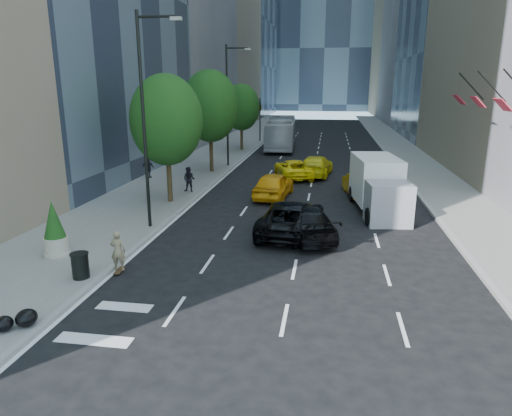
% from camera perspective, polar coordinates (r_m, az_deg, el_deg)
% --- Properties ---
extents(ground, '(160.00, 160.00, 0.00)m').
position_cam_1_polar(ground, '(18.09, 1.65, -7.46)').
color(ground, black).
rests_on(ground, ground).
extents(sidewalk_left, '(6.00, 120.00, 0.15)m').
position_cam_1_polar(sidewalk_left, '(48.37, -4.36, 6.95)').
color(sidewalk_left, slate).
rests_on(sidewalk_left, ground).
extents(sidewalk_right, '(4.00, 120.00, 0.15)m').
position_cam_1_polar(sidewalk_right, '(47.73, 18.57, 6.10)').
color(sidewalk_right, slate).
rests_on(sidewalk_right, ground).
extents(tower_right_far, '(20.00, 24.00, 50.00)m').
position_cam_1_polar(tower_right_far, '(117.67, 20.37, 23.13)').
color(tower_right_far, '#84785B').
rests_on(tower_right_far, ground).
extents(lamp_near, '(2.13, 0.22, 10.00)m').
position_cam_1_polar(lamp_near, '(22.26, -13.53, 11.81)').
color(lamp_near, black).
rests_on(lamp_near, sidewalk_left).
extents(lamp_far, '(2.13, 0.22, 10.00)m').
position_cam_1_polar(lamp_far, '(39.50, -3.38, 13.49)').
color(lamp_far, black).
rests_on(lamp_far, sidewalk_left).
extents(tree_near, '(4.20, 4.20, 7.46)m').
position_cam_1_polar(tree_near, '(27.29, -11.14, 10.71)').
color(tree_near, '#2F2312').
rests_on(tree_near, sidewalk_left).
extents(tree_mid, '(4.50, 4.50, 7.99)m').
position_cam_1_polar(tree_mid, '(36.80, -5.76, 12.54)').
color(tree_mid, '#2F2312').
rests_on(tree_mid, sidewalk_left).
extents(tree_far, '(3.90, 3.90, 6.92)m').
position_cam_1_polar(tree_far, '(49.51, -1.85, 12.47)').
color(tree_far, '#2F2312').
rests_on(tree_far, sidewalk_left).
extents(traffic_signal, '(2.48, 0.53, 5.20)m').
position_cam_1_polar(traffic_signal, '(57.27, 0.51, 12.45)').
color(traffic_signal, black).
rests_on(traffic_signal, sidewalk_left).
extents(facade_flags, '(1.85, 13.30, 2.05)m').
position_cam_1_polar(facade_flags, '(27.91, 27.47, 11.93)').
color(facade_flags, black).
rests_on(facade_flags, ground).
extents(skateboarder, '(0.60, 0.43, 1.57)m').
position_cam_1_polar(skateboarder, '(18.12, -16.86, -5.44)').
color(skateboarder, '#867653').
rests_on(skateboarder, ground).
extents(black_sedan_lincoln, '(3.13, 5.98, 1.61)m').
position_cam_1_polar(black_sedan_lincoln, '(21.94, 4.46, -1.17)').
color(black_sedan_lincoln, black).
rests_on(black_sedan_lincoln, ground).
extents(black_sedan_mercedes, '(3.54, 5.49, 1.48)m').
position_cam_1_polar(black_sedan_mercedes, '(21.47, 6.22, -1.75)').
color(black_sedan_mercedes, black).
rests_on(black_sedan_mercedes, ground).
extents(taxi_a, '(2.43, 4.96, 1.63)m').
position_cam_1_polar(taxi_a, '(28.93, 2.23, 2.90)').
color(taxi_a, orange).
rests_on(taxi_a, ground).
extents(taxi_b, '(2.20, 4.69, 1.49)m').
position_cam_1_polar(taxi_b, '(30.18, 12.83, 2.91)').
color(taxi_b, '#CF950A').
rests_on(taxi_b, ground).
extents(taxi_c, '(3.62, 5.52, 1.41)m').
position_cam_1_polar(taxi_c, '(35.23, 4.68, 4.90)').
color(taxi_c, yellow).
rests_on(taxi_c, ground).
extents(taxi_d, '(2.81, 5.63, 1.57)m').
position_cam_1_polar(taxi_d, '(36.31, 7.51, 5.26)').
color(taxi_d, '#D0C10A').
rests_on(taxi_d, ground).
extents(city_bus, '(3.50, 12.37, 3.41)m').
position_cam_1_polar(city_bus, '(51.96, 3.18, 9.35)').
color(city_bus, '#BABEC1').
rests_on(city_bus, ground).
extents(box_truck, '(3.04, 6.52, 3.01)m').
position_cam_1_polar(box_truck, '(26.38, 15.07, 2.77)').
color(box_truck, white).
rests_on(box_truck, ground).
extents(pedestrian_a, '(0.83, 0.67, 1.63)m').
position_cam_1_polar(pedestrian_a, '(30.15, -8.36, 3.55)').
color(pedestrian_a, black).
rests_on(pedestrian_a, sidewalk_left).
extents(pedestrian_b, '(0.94, 0.45, 1.57)m').
position_cam_1_polar(pedestrian_b, '(35.30, -13.30, 4.94)').
color(pedestrian_b, black).
rests_on(pedestrian_b, sidewalk_left).
extents(trash_can, '(0.60, 0.60, 0.91)m').
position_cam_1_polar(trash_can, '(17.83, -21.11, -6.79)').
color(trash_can, black).
rests_on(trash_can, sidewalk_left).
extents(planter_shrub, '(0.96, 0.96, 2.29)m').
position_cam_1_polar(planter_shrub, '(20.38, -23.90, -2.47)').
color(planter_shrub, '#B5AC96').
rests_on(planter_shrub, sidewalk_left).
extents(garbage_bags, '(1.03, 0.99, 0.51)m').
position_cam_1_polar(garbage_bags, '(15.19, -27.68, -12.32)').
color(garbage_bags, black).
rests_on(garbage_bags, sidewalk_left).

